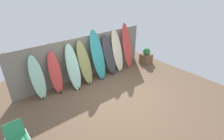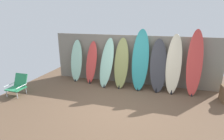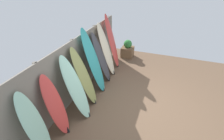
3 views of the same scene
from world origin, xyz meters
The scene contains 11 objects.
ground centered at (0.00, 0.00, 0.00)m, with size 7.68×7.68×0.00m, color brown.
fence_back centered at (0.00, 2.01, 0.90)m, with size 6.08×0.11×1.80m.
surfboard_seafoam_0 centered at (-2.13, 1.71, 0.78)m, with size 0.49×0.49×1.59m.
surfboard_red_1 centered at (-1.49, 1.69, 0.77)m, with size 0.48×0.57×1.56m.
surfboard_seafoam_2 centered at (-0.83, 1.54, 0.85)m, with size 0.57×0.81×1.71m.
surfboard_olive_3 centered at (-0.30, 1.58, 0.85)m, with size 0.53×0.71×1.73m.
surfboard_teal_4 centered at (0.36, 1.60, 1.02)m, with size 0.57×0.71×2.05m.
surfboard_charcoal_5 centered at (0.97, 1.60, 0.86)m, with size 0.64×0.71×1.74m.
surfboard_cream_6 centered at (1.45, 1.61, 0.95)m, with size 0.53×0.72×1.91m.
surfboard_red_7 centered at (2.07, 1.61, 1.02)m, with size 0.50×0.61×2.07m.
planter_box centered at (3.11, 1.26, 0.34)m, with size 0.50×0.50×0.79m.
Camera 3 is at (-3.87, -0.54, 3.46)m, focal length 28.00 mm.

